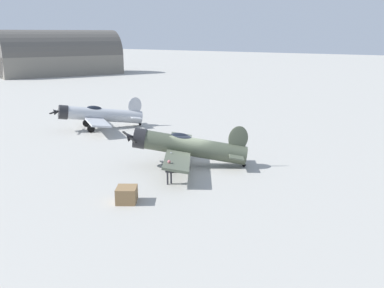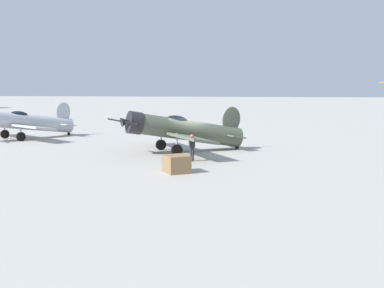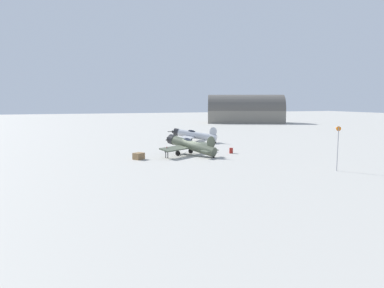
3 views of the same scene
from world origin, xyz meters
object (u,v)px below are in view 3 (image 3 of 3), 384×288
(airplane_mid_apron, at_px, (193,135))
(equipment_crate, at_px, (139,156))
(ground_crew_mechanic, at_px, (167,151))
(windsock_mast, at_px, (337,130))
(airplane_foreground, at_px, (190,145))
(fuel_drum, at_px, (231,151))

(airplane_mid_apron, bearing_deg, equipment_crate, 84.26)
(airplane_mid_apron, distance_m, ground_crew_mechanic, 20.26)
(equipment_crate, bearing_deg, windsock_mast, -126.37)
(airplane_foreground, distance_m, equipment_crate, 8.43)
(airplane_foreground, xyz_separation_m, windsock_mast, (-17.00, -13.11, 3.30))
(ground_crew_mechanic, bearing_deg, equipment_crate, 103.26)
(airplane_foreground, height_order, windsock_mast, windsock_mast)
(windsock_mast, bearing_deg, airplane_foreground, 37.63)
(airplane_foreground, xyz_separation_m, fuel_drum, (-0.37, -7.01, -1.17))
(airplane_mid_apron, xyz_separation_m, windsock_mast, (-32.89, -6.70, 3.38))
(equipment_crate, distance_m, windsock_mast, 26.90)
(ground_crew_mechanic, distance_m, equipment_crate, 4.21)
(ground_crew_mechanic, bearing_deg, fuel_drum, -69.01)
(airplane_foreground, xyz_separation_m, ground_crew_mechanic, (-1.43, 4.09, -0.57))
(airplane_foreground, bearing_deg, airplane_mid_apron, -54.66)
(airplane_mid_apron, height_order, fuel_drum, airplane_mid_apron)
(airplane_foreground, relative_size, equipment_crate, 5.60)
(fuel_drum, bearing_deg, ground_crew_mechanic, 95.45)
(fuel_drum, distance_m, windsock_mast, 18.26)
(fuel_drum, height_order, windsock_mast, windsock_mast)
(airplane_foreground, distance_m, windsock_mast, 21.72)
(ground_crew_mechanic, height_order, windsock_mast, windsock_mast)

